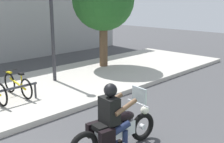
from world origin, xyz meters
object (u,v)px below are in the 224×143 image
(street_lamp, at_px, (51,10))
(bicycle_7, at_px, (18,85))
(tree_near_rack, at_px, (103,0))
(rider, at_px, (113,113))
(motorcycle, at_px, (116,130))

(street_lamp, bearing_deg, bicycle_7, -160.67)
(street_lamp, bearing_deg, tree_near_rack, 8.04)
(rider, distance_m, street_lamp, 5.43)
(rider, distance_m, tree_near_rack, 7.33)
(street_lamp, bearing_deg, rider, -112.35)
(motorcycle, xyz_separation_m, street_lamp, (1.87, 4.75, 2.17))
(bicycle_7, bearing_deg, rider, -92.77)
(motorcycle, bearing_deg, tree_near_rack, 47.60)
(motorcycle, relative_size, tree_near_rack, 0.49)
(motorcycle, distance_m, bicycle_7, 4.14)
(street_lamp, height_order, tree_near_rack, street_lamp)
(rider, relative_size, bicycle_7, 0.91)
(motorcycle, distance_m, tree_near_rack, 7.40)
(rider, xyz_separation_m, bicycle_7, (0.20, 4.12, -0.33))
(motorcycle, relative_size, street_lamp, 0.48)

